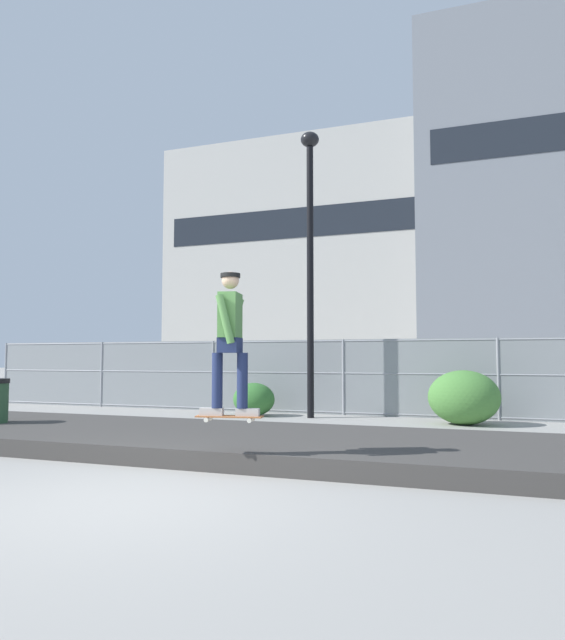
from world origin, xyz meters
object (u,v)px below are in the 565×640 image
street_lamp (310,238)px  parked_car_near (272,376)px  shrub_center (464,397)px  shrub_left (254,399)px  skateboard (230,417)px  skater (230,333)px

street_lamp → parked_car_near: (-2.44, 3.91, -3.40)m
parked_car_near → shrub_center: size_ratio=3.02×
shrub_left → shrub_center: shrub_center is taller
parked_car_near → street_lamp: bearing=-58.0°
skateboard → parked_car_near: (-3.45, 10.52, 0.14)m
skater → street_lamp: bearing=98.7°
skater → shrub_center: bearing=69.2°
street_lamp → shrub_left: street_lamp is taller
street_lamp → shrub_left: size_ratio=6.64×
skateboard → street_lamp: 7.57m
skater → street_lamp: street_lamp is taller
shrub_left → shrub_center: 4.85m
skater → shrub_center: size_ratio=1.17×
street_lamp → shrub_center: 5.03m
parked_car_near → shrub_center: bearing=-35.2°
skater → shrub_center: skater is taller
parked_car_near → shrub_center: 7.19m
skater → parked_car_near: bearing=108.2°
skater → parked_car_near: skater is taller
shrub_left → shrub_center: bearing=-2.2°
skater → parked_car_near: (-3.45, 10.52, -0.85)m
shrub_left → shrub_center: size_ratio=0.70×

